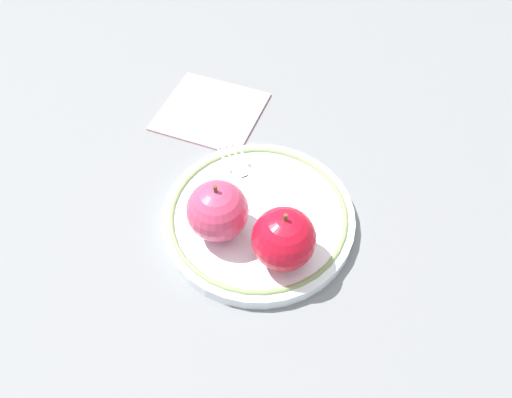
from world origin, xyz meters
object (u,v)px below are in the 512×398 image
(fork, at_px, (250,186))
(apple_red_whole, at_px, (284,239))
(apple_second_whole, at_px, (218,211))
(plate, at_px, (256,214))
(napkin_folded, at_px, (211,111))

(fork, bearing_deg, apple_red_whole, 176.28)
(apple_second_whole, relative_size, fork, 0.47)
(plate, height_order, fork, fork)
(plate, distance_m, apple_second_whole, 0.06)
(fork, height_order, napkin_folded, fork)
(fork, bearing_deg, apple_second_whole, 126.00)
(napkin_folded, bearing_deg, apple_second_whole, -53.57)
(apple_second_whole, xyz_separation_m, napkin_folded, (-0.12, 0.16, -0.05))
(apple_red_whole, bearing_deg, fork, 140.75)
(apple_red_whole, relative_size, apple_second_whole, 1.00)
(apple_red_whole, xyz_separation_m, apple_second_whole, (-0.08, -0.00, 0.00))
(apple_red_whole, distance_m, fork, 0.10)
(apple_red_whole, xyz_separation_m, napkin_folded, (-0.20, 0.16, -0.05))
(fork, xyz_separation_m, napkin_folded, (-0.12, 0.10, -0.02))
(apple_second_whole, distance_m, fork, 0.07)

